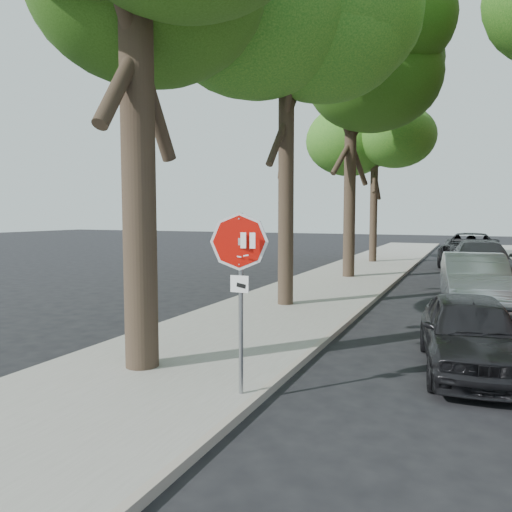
{
  "coord_description": "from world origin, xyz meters",
  "views": [
    {
      "loc": [
        2.31,
        -6.34,
        2.71
      ],
      "look_at": [
        -0.8,
        0.77,
        2.05
      ],
      "focal_mm": 35.0,
      "sensor_mm": 36.0,
      "label": 1
    }
  ],
  "objects_px": {
    "tree_far": "(375,129)",
    "car_a": "(471,333)",
    "stop_sign": "(240,268)",
    "car_b": "(474,281)",
    "tree_mid_b": "(352,82)",
    "car_c": "(481,261)",
    "tree_mid_a": "(287,37)",
    "car_d": "(470,250)"
  },
  "relations": [
    {
      "from": "car_b",
      "to": "car_d",
      "type": "xyz_separation_m",
      "value": [
        -0.18,
        12.37,
        0.08
      ]
    },
    {
      "from": "tree_far",
      "to": "car_a",
      "type": "distance_m",
      "value": 20.03
    },
    {
      "from": "car_c",
      "to": "tree_mid_b",
      "type": "bearing_deg",
      "value": -169.74
    },
    {
      "from": "stop_sign",
      "to": "car_d",
      "type": "relative_size",
      "value": 0.42
    },
    {
      "from": "tree_mid_b",
      "to": "car_d",
      "type": "height_order",
      "value": "tree_mid_b"
    },
    {
      "from": "stop_sign",
      "to": "car_b",
      "type": "height_order",
      "value": "stop_sign"
    },
    {
      "from": "tree_mid_b",
      "to": "car_a",
      "type": "distance_m",
      "value": 14.25
    },
    {
      "from": "car_b",
      "to": "car_c",
      "type": "xyz_separation_m",
      "value": [
        0.24,
        6.19,
        0.04
      ]
    },
    {
      "from": "stop_sign",
      "to": "tree_far",
      "type": "height_order",
      "value": "tree_far"
    },
    {
      "from": "tree_mid_a",
      "to": "tree_far",
      "type": "height_order",
      "value": "tree_mid_a"
    },
    {
      "from": "tree_mid_b",
      "to": "tree_far",
      "type": "relative_size",
      "value": 1.11
    },
    {
      "from": "tree_far",
      "to": "car_a",
      "type": "height_order",
      "value": "tree_far"
    },
    {
      "from": "tree_far",
      "to": "car_b",
      "type": "distance_m",
      "value": 14.4
    },
    {
      "from": "car_c",
      "to": "car_d",
      "type": "xyz_separation_m",
      "value": [
        -0.42,
        6.18,
        0.04
      ]
    },
    {
      "from": "stop_sign",
      "to": "car_a",
      "type": "distance_m",
      "value": 4.37
    },
    {
      "from": "tree_mid_b",
      "to": "car_d",
      "type": "xyz_separation_m",
      "value": [
        4.61,
        7.52,
        -7.14
      ]
    },
    {
      "from": "car_b",
      "to": "car_c",
      "type": "height_order",
      "value": "car_c"
    },
    {
      "from": "tree_mid_a",
      "to": "tree_mid_b",
      "type": "xyz_separation_m",
      "value": [
        0.2,
        7.01,
        0.39
      ]
    },
    {
      "from": "tree_mid_a",
      "to": "tree_far",
      "type": "relative_size",
      "value": 1.06
    },
    {
      "from": "car_d",
      "to": "car_a",
      "type": "bearing_deg",
      "value": -88.27
    },
    {
      "from": "tree_far",
      "to": "car_d",
      "type": "xyz_separation_m",
      "value": [
        4.9,
        0.53,
        -6.36
      ]
    },
    {
      "from": "tree_mid_a",
      "to": "tree_mid_b",
      "type": "relative_size",
      "value": 0.95
    },
    {
      "from": "car_a",
      "to": "car_c",
      "type": "height_order",
      "value": "car_c"
    },
    {
      "from": "car_a",
      "to": "car_c",
      "type": "xyz_separation_m",
      "value": [
        0.28,
        12.59,
        0.15
      ]
    },
    {
      "from": "stop_sign",
      "to": "car_c",
      "type": "bearing_deg",
      "value": 77.97
    },
    {
      "from": "tree_mid_a",
      "to": "car_a",
      "type": "xyz_separation_m",
      "value": [
        4.94,
        -4.25,
        -6.94
      ]
    },
    {
      "from": "tree_far",
      "to": "car_b",
      "type": "bearing_deg",
      "value": -66.75
    },
    {
      "from": "car_c",
      "to": "stop_sign",
      "type": "bearing_deg",
      "value": -106.67
    },
    {
      "from": "stop_sign",
      "to": "car_a",
      "type": "bearing_deg",
      "value": 43.79
    },
    {
      "from": "stop_sign",
      "to": "car_a",
      "type": "relative_size",
      "value": 0.67
    },
    {
      "from": "tree_mid_a",
      "to": "car_c",
      "type": "bearing_deg",
      "value": 57.95
    },
    {
      "from": "car_b",
      "to": "stop_sign",
      "type": "bearing_deg",
      "value": -114.34
    },
    {
      "from": "stop_sign",
      "to": "tree_far",
      "type": "distance_m",
      "value": 21.88
    },
    {
      "from": "tree_mid_a",
      "to": "tree_far",
      "type": "distance_m",
      "value": 14.0
    },
    {
      "from": "stop_sign",
      "to": "car_d",
      "type": "height_order",
      "value": "stop_sign"
    },
    {
      "from": "car_a",
      "to": "car_c",
      "type": "relative_size",
      "value": 0.7
    },
    {
      "from": "tree_mid_b",
      "to": "stop_sign",
      "type": "bearing_deg",
      "value": -83.05
    },
    {
      "from": "car_a",
      "to": "tree_mid_b",
      "type": "bearing_deg",
      "value": 105.09
    },
    {
      "from": "stop_sign",
      "to": "tree_mid_a",
      "type": "bearing_deg",
      "value": 105.07
    },
    {
      "from": "tree_mid_a",
      "to": "car_b",
      "type": "xyz_separation_m",
      "value": [
        4.99,
        2.16,
        -6.83
      ]
    },
    {
      "from": "car_a",
      "to": "stop_sign",
      "type": "bearing_deg",
      "value": -143.95
    },
    {
      "from": "car_b",
      "to": "car_d",
      "type": "height_order",
      "value": "car_d"
    }
  ]
}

